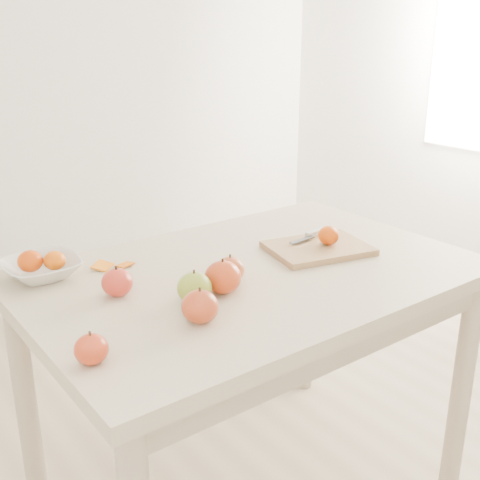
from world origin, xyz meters
TOP-DOWN VIEW (x-y plane):
  - table at (0.00, 0.00)m, footprint 1.20×0.80m
  - cutting_board at (0.24, -0.01)m, footprint 0.32×0.26m
  - board_tangerine at (0.27, -0.02)m, footprint 0.06×0.06m
  - fruit_bowl at (-0.47, 0.28)m, footprint 0.19×0.19m
  - bowl_tangerine_near at (-0.49, 0.29)m, footprint 0.06×0.06m
  - bowl_tangerine_far at (-0.44, 0.27)m, footprint 0.06×0.06m
  - orange_peel_a at (-0.32, 0.25)m, footprint 0.07×0.07m
  - orange_peel_b at (-0.26, 0.23)m, footprint 0.05×0.04m
  - paring_knife at (0.29, 0.06)m, footprint 0.17×0.05m
  - apple_green at (-0.23, -0.08)m, footprint 0.08×0.08m
  - apple_red_d at (-0.54, -0.19)m, footprint 0.07×0.07m
  - apple_red_c at (-0.28, -0.17)m, footprint 0.08×0.08m
  - apple_red_e at (-0.09, -0.03)m, footprint 0.07×0.07m
  - apple_red_a at (-0.36, 0.06)m, footprint 0.08×0.08m
  - apple_red_b at (-0.15, -0.08)m, footprint 0.09×0.09m

SIDE VIEW (x-z plane):
  - table at x=0.00m, z-range 0.28..1.03m
  - orange_peel_a at x=-0.32m, z-range 0.75..0.76m
  - orange_peel_b at x=-0.26m, z-range 0.75..0.76m
  - cutting_board at x=0.24m, z-range 0.75..0.77m
  - fruit_bowl at x=-0.47m, z-range 0.75..0.80m
  - paring_knife at x=0.29m, z-range 0.77..0.78m
  - apple_red_d at x=-0.54m, z-range 0.75..0.81m
  - apple_red_e at x=-0.09m, z-range 0.75..0.82m
  - apple_red_a at x=-0.36m, z-range 0.75..0.82m
  - apple_red_c at x=-0.28m, z-range 0.75..0.82m
  - apple_green at x=-0.23m, z-range 0.75..0.82m
  - apple_red_b at x=-0.15m, z-range 0.75..0.83m
  - bowl_tangerine_far at x=-0.44m, z-range 0.77..0.82m
  - board_tangerine at x=0.27m, z-range 0.77..0.82m
  - bowl_tangerine_near at x=-0.49m, z-range 0.77..0.83m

